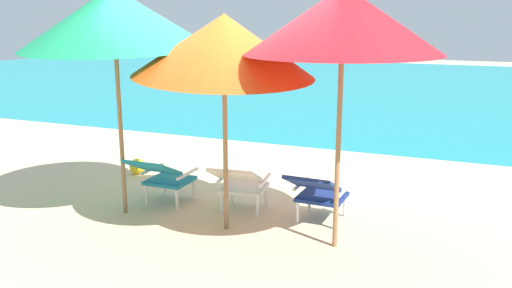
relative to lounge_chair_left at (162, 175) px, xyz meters
The scene contains 9 objects.
ground_plane 4.28m from the lounge_chair_left, 76.37° to the left, with size 40.00×40.00×0.00m, color beige.
ocean_band 12.61m from the lounge_chair_left, 85.43° to the left, with size 40.00×18.00×0.01m, color teal.
lounge_chair_left is the anchor object (origin of this frame).
lounge_chair_center 1.02m from the lounge_chair_left, ahead, with size 0.65×0.94×0.68m.
lounge_chair_right 1.95m from the lounge_chair_left, ahead, with size 0.57×0.89×0.68m.
beach_umbrella_left 1.94m from the lounge_chair_left, 128.40° to the right, with size 2.21×2.24×2.67m.
beach_umbrella_center 1.95m from the lounge_chair_left, 19.22° to the right, with size 2.74×2.74×2.40m.
beach_umbrella_right 2.96m from the lounge_chair_left, ahead, with size 2.48×2.48×2.59m.
beach_ball 1.51m from the lounge_chair_left, 136.47° to the left, with size 0.24×0.24×0.24m, color yellow.
Camera 1 is at (2.45, -5.55, 2.33)m, focal length 37.58 mm.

